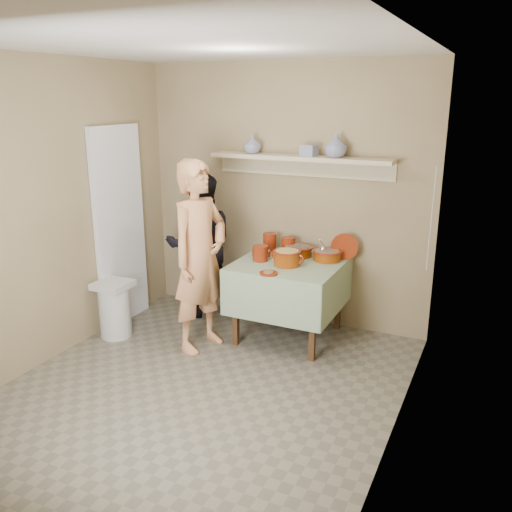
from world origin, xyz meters
The scene contains 22 objects.
ground centered at (0.00, 0.00, 0.00)m, with size 3.50×3.50×0.00m, color #6B6554.
tile_panel centered at (-1.46, 0.95, 1.00)m, with size 0.06×0.70×2.00m, color silver.
plate_stack_a centered at (-0.08, 1.56, 0.85)m, with size 0.14×0.14×0.18m, color maroon.
plate_stack_b centered at (0.12, 1.57, 0.84)m, with size 0.13×0.13×0.16m, color maroon.
bowl_stack centered at (-0.02, 1.20, 0.83)m, with size 0.15×0.15×0.15m, color maroon.
empty_bowl centered at (-0.08, 1.37, 0.79)m, with size 0.18×0.18×0.05m, color maroon.
propped_lid centered at (0.69, 1.60, 0.88)m, with size 0.26×0.26×0.02m, color maroon.
vase_right centered at (0.56, 1.61, 1.83)m, with size 0.20×0.20×0.21m, color navy.
vase_left centered at (-0.30, 1.62, 1.81)m, with size 0.17×0.17×0.18m, color navy.
ceramic_box centered at (0.30, 1.60, 1.77)m, with size 0.15×0.10×0.10m, color navy.
person_cook centered at (-0.40, 0.73, 0.88)m, with size 0.64×0.42×1.75m, color tan.
person_helper centered at (-0.82, 1.45, 0.75)m, with size 0.73×0.57×1.51m, color black.
room_shell centered at (0.00, 0.00, 1.61)m, with size 3.04×3.54×2.62m.
serving_table centered at (0.25, 1.28, 0.64)m, with size 0.97×0.97×0.76m.
cazuela_meat_a centered at (0.24, 1.51, 0.82)m, with size 0.30×0.30×0.10m.
cazuela_meat_b centered at (0.55, 1.48, 0.82)m, with size 0.28×0.28×0.10m.
ladle centered at (0.51, 1.48, 0.87)m, with size 0.08×0.26×0.19m.
cazuela_rice centered at (0.27, 1.17, 0.85)m, with size 0.33×0.25×0.14m.
front_plate centered at (0.22, 0.86, 0.77)m, with size 0.16×0.16×0.03m.
wall_shelf centered at (0.20, 1.65, 1.67)m, with size 1.80×0.25×0.21m.
trash_bin centered at (-1.28, 0.57, 0.28)m, with size 0.32×0.32×0.56m.
electrical_cord centered at (1.47, 1.48, 1.25)m, with size 0.01×0.05×0.90m.
Camera 1 is at (2.04, -3.27, 2.26)m, focal length 38.00 mm.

